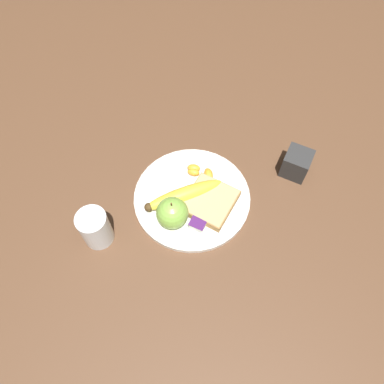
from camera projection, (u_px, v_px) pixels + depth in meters
name	position (u px, v px, depth m)	size (l,w,h in m)	color
ground_plane	(192.00, 199.00, 0.89)	(3.00, 3.00, 0.00)	brown
plate	(192.00, 197.00, 0.88)	(0.27, 0.27, 0.01)	silver
juice_glass	(96.00, 229.00, 0.80)	(0.07, 0.07, 0.09)	silver
apple	(172.00, 213.00, 0.81)	(0.07, 0.07, 0.08)	#84BC47
banana	(183.00, 195.00, 0.86)	(0.16, 0.15, 0.04)	yellow
bread_slice	(209.00, 203.00, 0.85)	(0.12, 0.11, 0.02)	olive
fork	(195.00, 186.00, 0.89)	(0.04, 0.18, 0.00)	silver
jam_packet	(199.00, 222.00, 0.83)	(0.04, 0.03, 0.02)	silver
orange_segment_0	(209.00, 174.00, 0.89)	(0.04, 0.04, 0.02)	#F9A32D
orange_segment_1	(194.00, 168.00, 0.90)	(0.03, 0.04, 0.02)	#F9A32D
orange_segment_2	(208.00, 190.00, 0.87)	(0.03, 0.02, 0.02)	#F9A32D
orange_segment_3	(213.00, 192.00, 0.87)	(0.03, 0.03, 0.02)	#F9A32D
orange_segment_4	(200.00, 184.00, 0.88)	(0.02, 0.03, 0.02)	#F9A32D
orange_segment_5	(194.00, 172.00, 0.90)	(0.02, 0.03, 0.02)	#F9A32D
condiment_caddy	(296.00, 163.00, 0.90)	(0.06, 0.06, 0.07)	#2D2D2D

